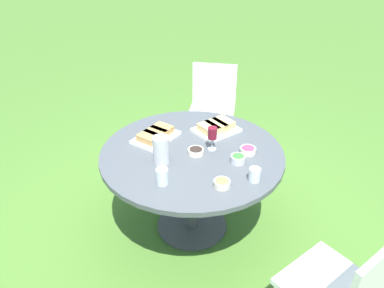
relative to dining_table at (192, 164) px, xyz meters
The scene contains 14 objects.
ground_plane 0.60m from the dining_table, ahead, with size 40.00×40.00×0.00m, color #4C7A2D.
dining_table is the anchor object (origin of this frame).
chair_near_left 1.26m from the dining_table, 156.61° to the left, with size 0.56×0.57×0.89m.
chair_near_right 1.22m from the dining_table, 71.02° to the right, with size 0.55×0.54×0.89m.
water_pitcher 0.32m from the dining_table, 63.57° to the left, with size 0.12×0.11×0.19m.
wine_glass 0.27m from the dining_table, 139.87° to the right, with size 0.06×0.06×0.17m.
platter_bread_main 0.37m from the dining_table, 93.64° to the right, with size 0.36×0.39×0.07m.
platter_charcuterie 0.35m from the dining_table, ahead, with size 0.26×0.36×0.07m.
bowl_fries 0.46m from the dining_table, 143.13° to the left, with size 0.10×0.10×0.04m.
bowl_salad 0.36m from the dining_table, behind, with size 0.10×0.10×0.05m.
bowl_olives 0.13m from the dining_table, 159.23° to the left, with size 0.11×0.11×0.04m.
bowl_dip_red 0.41m from the dining_table, 154.31° to the right, with size 0.11×0.11×0.04m.
cup_water_near 0.44m from the dining_table, 92.71° to the left, with size 0.08×0.08×0.11m.
cup_water_far 0.54m from the dining_table, 167.34° to the left, with size 0.07×0.07×0.09m.
Camera 1 is at (-1.07, 1.95, 2.10)m, focal length 35.00 mm.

